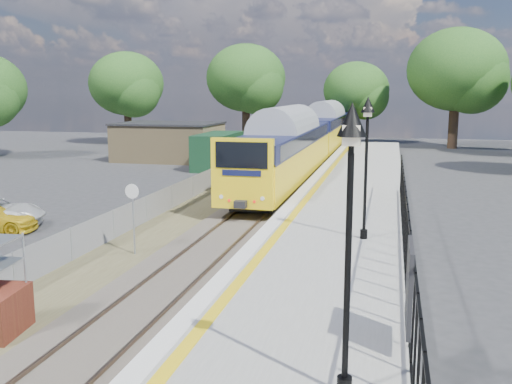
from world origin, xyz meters
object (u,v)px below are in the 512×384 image
(victorian_lamp_north, at_px, (367,135))
(train, at_px, (310,136))
(victorian_lamp_south, at_px, (350,184))
(speed_sign, at_px, (133,208))

(victorian_lamp_north, xyz_separation_m, train, (-5.30, 24.87, -1.96))
(victorian_lamp_south, height_order, victorian_lamp_north, same)
(train, distance_m, speed_sign, 25.79)
(victorian_lamp_north, height_order, speed_sign, victorian_lamp_north)
(victorian_lamp_south, distance_m, victorian_lamp_north, 10.00)
(victorian_lamp_south, height_order, speed_sign, victorian_lamp_south)
(victorian_lamp_north, bearing_deg, speed_sign, -174.22)
(train, height_order, speed_sign, train)
(victorian_lamp_south, bearing_deg, victorian_lamp_north, 91.15)
(victorian_lamp_north, distance_m, speed_sign, 8.26)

